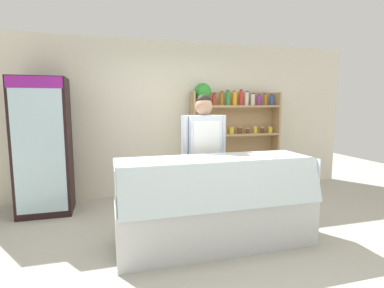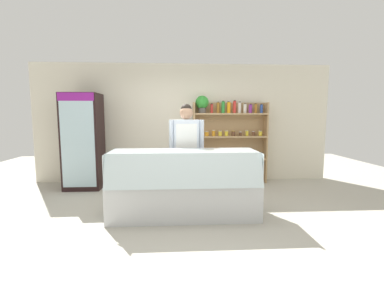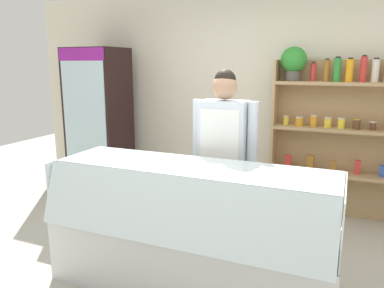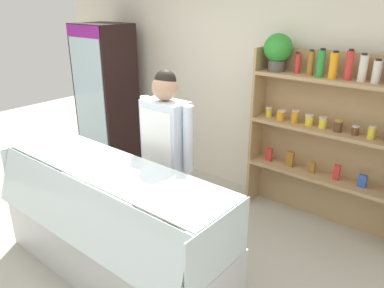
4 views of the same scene
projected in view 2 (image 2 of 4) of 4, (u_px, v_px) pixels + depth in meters
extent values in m
plane|color=#B7B2A3|center=(188.00, 214.00, 4.01)|extent=(12.00, 12.00, 0.00)
cube|color=silver|center=(184.00, 123.00, 5.98)|extent=(6.80, 0.10, 2.70)
cube|color=black|center=(83.00, 141.00, 5.36)|extent=(0.74, 0.60, 1.99)
cube|color=silver|center=(78.00, 143.00, 5.06)|extent=(0.66, 0.01, 1.79)
cube|color=#8C1E8C|center=(75.00, 97.00, 4.95)|extent=(0.70, 0.01, 0.16)
cylinder|color=orange|center=(70.00, 174.00, 5.18)|extent=(0.06, 0.06, 0.22)
cylinder|color=purple|center=(81.00, 175.00, 5.20)|extent=(0.05, 0.05, 0.16)
cylinder|color=#9E6623|center=(91.00, 175.00, 5.21)|extent=(0.05, 0.05, 0.15)
cylinder|color=#3356B2|center=(68.00, 150.00, 5.12)|extent=(0.06, 0.06, 0.15)
cylinder|color=silver|center=(75.00, 149.00, 5.13)|extent=(0.05, 0.05, 0.16)
cylinder|color=#9E6623|center=(83.00, 148.00, 5.14)|extent=(0.07, 0.07, 0.19)
cylinder|color=orange|center=(91.00, 149.00, 5.15)|extent=(0.07, 0.07, 0.17)
cylinder|color=orange|center=(66.00, 123.00, 5.06)|extent=(0.05, 0.05, 0.15)
cylinder|color=purple|center=(74.00, 122.00, 5.07)|extent=(0.06, 0.06, 0.20)
cylinder|color=silver|center=(82.00, 121.00, 5.08)|extent=(0.06, 0.06, 0.22)
cylinder|color=purple|center=(90.00, 122.00, 5.09)|extent=(0.06, 0.06, 0.19)
cube|color=tan|center=(229.00, 142.00, 5.95)|extent=(1.67, 0.02, 1.82)
cube|color=tan|center=(194.00, 143.00, 5.76)|extent=(0.03, 0.28, 1.82)
cube|color=tan|center=(265.00, 143.00, 5.86)|extent=(0.03, 0.28, 1.82)
cube|color=tan|center=(230.00, 159.00, 5.85)|extent=(1.61, 0.28, 0.04)
cube|color=tan|center=(230.00, 137.00, 5.79)|extent=(1.61, 0.28, 0.04)
cube|color=tan|center=(230.00, 114.00, 5.74)|extent=(1.61, 0.28, 0.04)
cylinder|color=#4C4742|center=(202.00, 111.00, 5.69)|extent=(0.17, 0.17, 0.11)
sphere|color=#2C8A2D|center=(202.00, 102.00, 5.67)|extent=(0.29, 0.29, 0.29)
cylinder|color=red|center=(212.00, 109.00, 5.72)|extent=(0.06, 0.06, 0.20)
cylinder|color=black|center=(212.00, 104.00, 5.69)|extent=(0.04, 0.04, 0.02)
cylinder|color=#9E6623|center=(218.00, 108.00, 5.71)|extent=(0.06, 0.06, 0.23)
cylinder|color=black|center=(218.00, 102.00, 5.69)|extent=(0.04, 0.04, 0.02)
cylinder|color=#2D8C38|center=(223.00, 107.00, 5.69)|extent=(0.08, 0.08, 0.25)
cylinder|color=black|center=(223.00, 101.00, 5.70)|extent=(0.05, 0.05, 0.02)
cylinder|color=orange|center=(229.00, 108.00, 5.69)|extent=(0.08, 0.08, 0.24)
cylinder|color=black|center=(229.00, 102.00, 5.70)|extent=(0.05, 0.05, 0.02)
cylinder|color=red|center=(235.00, 107.00, 5.72)|extent=(0.07, 0.07, 0.27)
cylinder|color=black|center=(235.00, 101.00, 5.71)|extent=(0.05, 0.05, 0.02)
cylinder|color=silver|center=(239.00, 108.00, 5.76)|extent=(0.08, 0.08, 0.24)
cylinder|color=black|center=(240.00, 102.00, 5.72)|extent=(0.05, 0.05, 0.02)
cylinder|color=silver|center=(245.00, 109.00, 5.75)|extent=(0.07, 0.07, 0.20)
cylinder|color=black|center=(245.00, 104.00, 5.73)|extent=(0.05, 0.05, 0.02)
cylinder|color=purple|center=(250.00, 109.00, 5.76)|extent=(0.08, 0.08, 0.19)
cylinder|color=black|center=(251.00, 104.00, 5.74)|extent=(0.05, 0.05, 0.02)
cylinder|color=#9E6623|center=(256.00, 109.00, 5.73)|extent=(0.06, 0.06, 0.20)
cylinder|color=black|center=(256.00, 104.00, 5.74)|extent=(0.04, 0.04, 0.02)
cylinder|color=#3356B2|center=(261.00, 109.00, 5.76)|extent=(0.07, 0.07, 0.19)
cylinder|color=black|center=(262.00, 104.00, 5.75)|extent=(0.04, 0.04, 0.02)
cylinder|color=yellow|center=(200.00, 134.00, 5.76)|extent=(0.07, 0.07, 0.10)
cylinder|color=silver|center=(200.00, 131.00, 5.74)|extent=(0.07, 0.07, 0.01)
cylinder|color=orange|center=(207.00, 134.00, 5.74)|extent=(0.09, 0.09, 0.09)
cylinder|color=silver|center=(207.00, 132.00, 5.75)|extent=(0.09, 0.09, 0.01)
cylinder|color=orange|center=(214.00, 133.00, 5.75)|extent=(0.07, 0.07, 0.12)
cylinder|color=silver|center=(214.00, 130.00, 5.76)|extent=(0.07, 0.07, 0.01)
cylinder|color=yellow|center=(220.00, 134.00, 5.78)|extent=(0.08, 0.08, 0.10)
cylinder|color=silver|center=(220.00, 131.00, 5.77)|extent=(0.08, 0.08, 0.01)
cylinder|color=yellow|center=(227.00, 133.00, 5.78)|extent=(0.08, 0.08, 0.11)
cylinder|color=silver|center=(227.00, 131.00, 5.77)|extent=(0.08, 0.08, 0.01)
cylinder|color=brown|center=(233.00, 134.00, 5.78)|extent=(0.08, 0.08, 0.10)
cylinder|color=gold|center=(233.00, 131.00, 5.78)|extent=(0.08, 0.08, 0.01)
cylinder|color=brown|center=(240.00, 134.00, 5.80)|extent=(0.07, 0.07, 0.08)
cylinder|color=silver|center=(240.00, 132.00, 5.80)|extent=(0.07, 0.07, 0.01)
cylinder|color=yellow|center=(247.00, 133.00, 5.79)|extent=(0.07, 0.07, 0.11)
cylinder|color=silver|center=(247.00, 131.00, 5.80)|extent=(0.07, 0.07, 0.01)
cylinder|color=brown|center=(253.00, 134.00, 5.81)|extent=(0.07, 0.07, 0.09)
cylinder|color=silver|center=(253.00, 132.00, 5.81)|extent=(0.07, 0.07, 0.01)
cylinder|color=yellow|center=(260.00, 134.00, 5.81)|extent=(0.08, 0.08, 0.10)
cylinder|color=silver|center=(260.00, 131.00, 5.82)|extent=(0.08, 0.08, 0.01)
cube|color=red|center=(202.00, 155.00, 5.80)|extent=(0.07, 0.04, 0.15)
cube|color=#9E6623|center=(213.00, 155.00, 5.82)|extent=(0.08, 0.05, 0.17)
cube|color=#9E6623|center=(224.00, 155.00, 5.83)|extent=(0.06, 0.04, 0.12)
cube|color=red|center=(235.00, 155.00, 5.85)|extent=(0.06, 0.04, 0.16)
cube|color=#3356B2|center=(246.00, 155.00, 5.86)|extent=(0.08, 0.05, 0.13)
cube|color=#3356B2|center=(257.00, 155.00, 5.88)|extent=(0.08, 0.04, 0.13)
cube|color=silver|center=(184.00, 198.00, 3.93)|extent=(2.23, 0.74, 0.55)
cube|color=white|center=(184.00, 179.00, 3.90)|extent=(2.17, 0.68, 0.03)
cube|color=silver|center=(185.00, 171.00, 3.53)|extent=(2.19, 0.16, 0.47)
cube|color=silver|center=(184.00, 151.00, 3.90)|extent=(2.19, 0.58, 0.01)
cube|color=silver|center=(110.00, 167.00, 3.81)|extent=(0.01, 0.70, 0.45)
cube|color=silver|center=(256.00, 165.00, 3.94)|extent=(0.01, 0.70, 0.45)
cube|color=beige|center=(127.00, 176.00, 3.93)|extent=(0.16, 0.13, 0.05)
cube|color=white|center=(124.00, 180.00, 3.71)|extent=(0.05, 0.03, 0.02)
cube|color=tan|center=(150.00, 175.00, 3.95)|extent=(0.16, 0.12, 0.06)
cube|color=white|center=(148.00, 179.00, 3.73)|extent=(0.05, 0.03, 0.02)
cube|color=beige|center=(173.00, 175.00, 3.97)|extent=(0.16, 0.11, 0.05)
cube|color=white|center=(172.00, 179.00, 3.75)|extent=(0.05, 0.03, 0.02)
cube|color=tan|center=(195.00, 175.00, 3.99)|extent=(0.16, 0.12, 0.05)
cube|color=white|center=(196.00, 179.00, 3.77)|extent=(0.05, 0.03, 0.02)
cube|color=tan|center=(218.00, 175.00, 4.01)|extent=(0.16, 0.14, 0.06)
cube|color=white|center=(220.00, 178.00, 3.79)|extent=(0.05, 0.03, 0.02)
cube|color=tan|center=(240.00, 174.00, 4.03)|extent=(0.16, 0.11, 0.05)
cube|color=white|center=(243.00, 178.00, 3.81)|extent=(0.05, 0.03, 0.02)
cylinder|color=#C1706B|center=(120.00, 177.00, 3.72)|extent=(0.21, 0.15, 0.13)
cylinder|color=#C1706B|center=(135.00, 177.00, 3.74)|extent=(0.22, 0.16, 0.12)
cylinder|color=tan|center=(150.00, 175.00, 3.75)|extent=(0.19, 0.18, 0.16)
cylinder|color=white|center=(221.00, 171.00, 3.83)|extent=(0.07, 0.07, 0.24)
cylinder|color=white|center=(228.00, 173.00, 3.83)|extent=(0.07, 0.07, 0.20)
cylinder|color=#383D51|center=(182.00, 180.00, 4.53)|extent=(0.13, 0.13, 0.80)
cylinder|color=#383D51|center=(192.00, 180.00, 4.54)|extent=(0.13, 0.13, 0.80)
cube|color=silver|center=(187.00, 139.00, 4.46)|extent=(0.42, 0.24, 0.66)
cube|color=white|center=(187.00, 160.00, 4.37)|extent=(0.35, 0.01, 1.23)
cylinder|color=silver|center=(172.00, 137.00, 4.44)|extent=(0.09, 0.09, 0.59)
cylinder|color=silver|center=(201.00, 137.00, 4.47)|extent=(0.09, 0.09, 0.59)
sphere|color=tan|center=(187.00, 113.00, 4.41)|extent=(0.23, 0.23, 0.23)
sphere|color=black|center=(187.00, 109.00, 4.41)|extent=(0.19, 0.19, 0.19)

